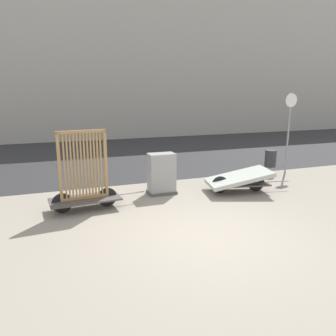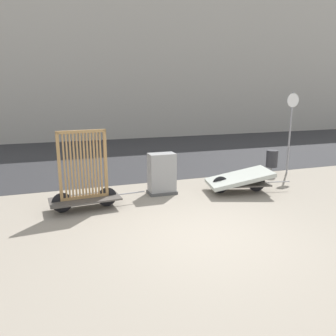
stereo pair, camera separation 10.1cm
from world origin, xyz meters
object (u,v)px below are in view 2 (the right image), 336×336
object	(u,v)px
bike_cart_with_mattress	(239,179)
trash_bin	(272,159)
bike_cart_with_bedframe	(84,183)
sign_post	(291,124)
utility_cabinet	(162,175)

from	to	relation	value
bike_cart_with_mattress	trash_bin	distance (m)	2.60
bike_cart_with_mattress	trash_bin	xyz separation A→B (m)	(2.15, 1.45, 0.17)
bike_cart_with_bedframe	trash_bin	xyz separation A→B (m)	(6.40, 1.45, -0.10)
trash_bin	sign_post	bearing A→B (deg)	-0.51
utility_cabinet	trash_bin	size ratio (longest dim) A/B	1.36
bike_cart_with_mattress	trash_bin	size ratio (longest dim) A/B	2.91
utility_cabinet	sign_post	size ratio (longest dim) A/B	0.41
utility_cabinet	trash_bin	world-z (taller)	utility_cabinet
bike_cart_with_bedframe	sign_post	size ratio (longest dim) A/B	0.85
trash_bin	sign_post	distance (m)	1.35
bike_cart_with_bedframe	sign_post	xyz separation A→B (m)	(7.06, 1.45, 1.07)
bike_cart_with_mattress	utility_cabinet	size ratio (longest dim) A/B	2.15
bike_cart_with_bedframe	bike_cart_with_mattress	bearing A→B (deg)	-5.02
sign_post	utility_cabinet	bearing A→B (deg)	-170.11
utility_cabinet	bike_cart_with_bedframe	bearing A→B (deg)	-164.60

